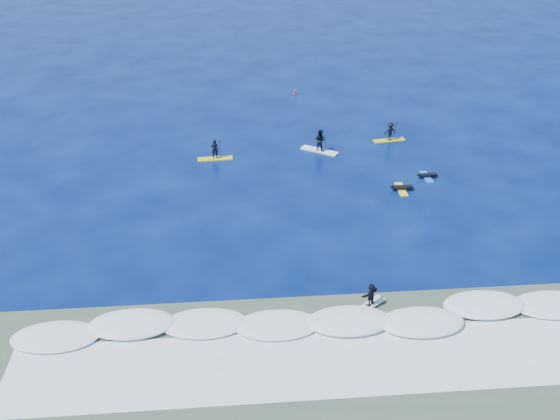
{
  "coord_description": "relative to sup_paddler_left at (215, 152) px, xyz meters",
  "views": [
    {
      "loc": [
        -5.02,
        -36.54,
        22.94
      ],
      "look_at": [
        -1.86,
        1.76,
        0.6
      ],
      "focal_mm": 40.0,
      "sensor_mm": 36.0,
      "label": 1
    }
  ],
  "objects": [
    {
      "name": "wave_surfer",
      "position": [
        9.04,
        -20.65,
        0.19
      ],
      "size": [
        1.99,
        1.71,
        1.5
      ],
      "rotation": [
        0.0,
        0.0,
        0.65
      ],
      "color": "silver",
      "rests_on": "breaking_wave"
    },
    {
      "name": "marker_buoy",
      "position": [
        8.43,
        15.53,
        -0.39
      ],
      "size": [
        0.25,
        0.25,
        0.6
      ],
      "rotation": [
        0.0,
        0.0,
        0.06
      ],
      "color": "#FE4916",
      "rests_on": "ground"
    },
    {
      "name": "prone_paddler_near",
      "position": [
        14.44,
        -6.75,
        -0.49
      ],
      "size": [
        1.77,
        2.24,
        0.47
      ],
      "rotation": [
        0.0,
        0.0,
        1.55
      ],
      "color": "yellow",
      "rests_on": "ground"
    },
    {
      "name": "sup_paddler_center",
      "position": [
        9.08,
        0.9,
        0.22
      ],
      "size": [
        3.24,
        2.52,
        2.34
      ],
      "rotation": [
        0.0,
        0.0,
        -0.58
      ],
      "color": "white",
      "rests_on": "ground"
    },
    {
      "name": "shallow_water",
      "position": [
        6.58,
        -25.83,
        -0.65
      ],
      "size": [
        90.0,
        13.0,
        0.01
      ],
      "primitive_type": "cube",
      "color": "#384D3B",
      "rests_on": "ground"
    },
    {
      "name": "ground",
      "position": [
        6.58,
        -11.83,
        -0.65
      ],
      "size": [
        160.0,
        160.0,
        0.0
      ],
      "primitive_type": "plane",
      "color": "#030E3F",
      "rests_on": "ground"
    },
    {
      "name": "prone_paddler_far",
      "position": [
        17.0,
        -4.85,
        -0.5
      ],
      "size": [
        1.65,
        2.09,
        0.43
      ],
      "rotation": [
        0.0,
        0.0,
        1.61
      ],
      "color": "blue",
      "rests_on": "ground"
    },
    {
      "name": "breaking_wave",
      "position": [
        6.58,
        -21.83,
        -0.65
      ],
      "size": [
        40.0,
        6.0,
        0.3
      ],
      "primitive_type": "cube",
      "color": "white",
      "rests_on": "ground"
    },
    {
      "name": "sup_paddler_left",
      "position": [
        0.0,
        0.0,
        0.0
      ],
      "size": [
        3.02,
        0.94,
        2.09
      ],
      "rotation": [
        0.0,
        0.0,
        0.07
      ],
      "color": "yellow",
      "rests_on": "ground"
    },
    {
      "name": "sup_paddler_right",
      "position": [
        15.69,
        2.58,
        0.14
      ],
      "size": [
        2.97,
        1.12,
        2.03
      ],
      "rotation": [
        0.0,
        0.0,
        0.14
      ],
      "color": "gold",
      "rests_on": "ground"
    },
    {
      "name": "whitewater",
      "position": [
        6.58,
        -24.83,
        -0.65
      ],
      "size": [
        34.0,
        5.0,
        0.02
      ],
      "primitive_type": "cube",
      "color": "silver",
      "rests_on": "ground"
    }
  ]
}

